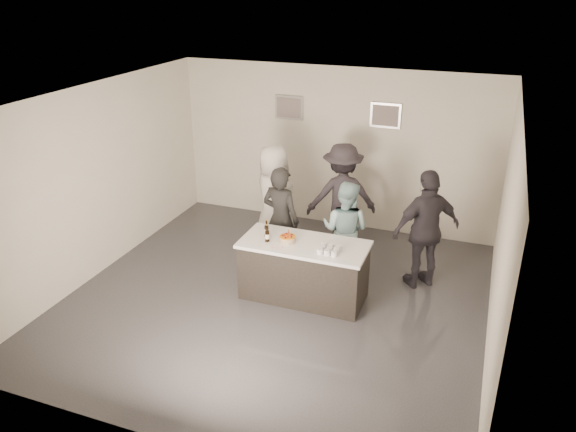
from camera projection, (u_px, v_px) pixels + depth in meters
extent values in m
plane|color=#3D3D42|center=(276.00, 299.00, 8.42)|extent=(6.00, 6.00, 0.00)
plane|color=white|center=(274.00, 99.00, 7.22)|extent=(6.00, 6.00, 0.00)
cube|color=silver|center=(335.00, 148.00, 10.40)|extent=(6.00, 0.04, 3.00)
cube|color=silver|center=(157.00, 321.00, 5.25)|extent=(6.00, 0.04, 3.00)
cube|color=silver|center=(98.00, 181.00, 8.78)|extent=(0.04, 6.00, 3.00)
cube|color=silver|center=(503.00, 239.00, 6.86)|extent=(0.04, 6.00, 3.00)
cube|color=#B2B2B7|center=(289.00, 107.00, 10.38)|extent=(0.54, 0.04, 0.44)
cube|color=#B2B2B7|center=(385.00, 115.00, 9.81)|extent=(0.54, 0.04, 0.44)
cube|color=white|center=(304.00, 270.00, 8.30)|extent=(1.86, 0.86, 0.90)
cylinder|color=orange|center=(288.00, 239.00, 8.15)|extent=(0.24, 0.24, 0.08)
cylinder|color=black|center=(267.00, 228.00, 8.27)|extent=(0.07, 0.07, 0.26)
cylinder|color=black|center=(267.00, 233.00, 8.11)|extent=(0.07, 0.07, 0.26)
cube|color=gold|center=(329.00, 249.00, 7.85)|extent=(0.30, 0.30, 0.08)
cube|color=pink|center=(276.00, 247.00, 7.99)|extent=(0.24, 0.08, 0.01)
imported|color=black|center=(281.00, 219.00, 8.95)|extent=(0.71, 0.53, 1.76)
imported|color=#99C4C9|center=(345.00, 230.00, 8.77)|extent=(0.84, 0.69, 1.60)
imported|color=silver|center=(274.00, 199.00, 9.57)|extent=(1.10, 1.02, 1.89)
imported|color=#312E37|center=(426.00, 230.00, 8.45)|extent=(1.15, 1.04, 1.88)
imported|color=#2C2830|center=(342.00, 196.00, 9.72)|extent=(1.39, 1.13, 1.88)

